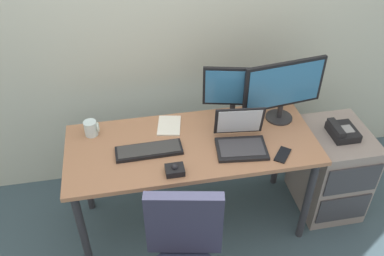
{
  "coord_description": "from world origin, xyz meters",
  "views": [
    {
      "loc": [
        -0.37,
        -1.95,
        2.44
      ],
      "look_at": [
        0.0,
        0.0,
        0.88
      ],
      "focal_mm": 38.52,
      "sensor_mm": 36.0,
      "label": 1
    }
  ],
  "objects": [
    {
      "name": "ground_plane",
      "position": [
        0.0,
        0.0,
        0.0
      ],
      "size": [
        8.0,
        8.0,
        0.0
      ],
      "primitive_type": "plane",
      "color": "#3B505A"
    },
    {
      "name": "monitor_main",
      "position": [
        0.63,
        0.15,
        1.0
      ],
      "size": [
        0.56,
        0.18,
        0.43
      ],
      "color": "#262628",
      "rests_on": "desk"
    },
    {
      "name": "paper_notepad",
      "position": [
        -0.12,
        0.2,
        0.76
      ],
      "size": [
        0.19,
        0.23,
        0.01
      ],
      "primitive_type": "cube",
      "rotation": [
        0.0,
        0.0,
        -0.2
      ],
      "color": "white",
      "rests_on": "desk"
    },
    {
      "name": "cell_phone",
      "position": [
        0.52,
        -0.22,
        0.76
      ],
      "size": [
        0.14,
        0.15,
        0.01
      ],
      "primitive_type": "cube",
      "rotation": [
        0.0,
        0.0,
        -0.68
      ],
      "color": "black",
      "rests_on": "desk"
    },
    {
      "name": "desk",
      "position": [
        0.0,
        0.0,
        0.67
      ],
      "size": [
        1.58,
        0.66,
        0.76
      ],
      "color": "#A77251",
      "rests_on": "ground"
    },
    {
      "name": "trackball_mouse",
      "position": [
        -0.15,
        -0.24,
        0.78
      ],
      "size": [
        0.11,
        0.09,
        0.07
      ],
      "color": "black",
      "rests_on": "desk"
    },
    {
      "name": "desk_phone",
      "position": [
        1.03,
        -0.01,
        0.71
      ],
      "size": [
        0.17,
        0.2,
        0.09
      ],
      "color": "black",
      "rests_on": "file_cabinet"
    },
    {
      "name": "back_wall",
      "position": [
        0.0,
        0.68,
        1.4
      ],
      "size": [
        6.0,
        0.1,
        2.8
      ],
      "primitive_type": "cube",
      "color": "beige",
      "rests_on": "ground"
    },
    {
      "name": "coffee_mug",
      "position": [
        -0.62,
        0.2,
        0.81
      ],
      "size": [
        0.09,
        0.08,
        0.1
      ],
      "color": "silver",
      "rests_on": "desk"
    },
    {
      "name": "keyboard",
      "position": [
        -0.28,
        -0.04,
        0.77
      ],
      "size": [
        0.41,
        0.14,
        0.03
      ],
      "color": "black",
      "rests_on": "desk"
    },
    {
      "name": "monitor_side",
      "position": [
        0.3,
        0.17,
        0.99
      ],
      "size": [
        0.39,
        0.18,
        0.41
      ],
      "color": "#262628",
      "rests_on": "desk"
    },
    {
      "name": "laptop",
      "position": [
        0.29,
        -0.08,
        0.81
      ],
      "size": [
        0.34,
        0.3,
        0.24
      ],
      "color": "black",
      "rests_on": "desk"
    },
    {
      "name": "file_cabinet",
      "position": [
        1.04,
        0.0,
        0.34
      ],
      "size": [
        0.42,
        0.53,
        0.67
      ],
      "color": "gray",
      "rests_on": "ground"
    }
  ]
}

